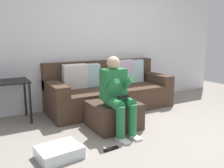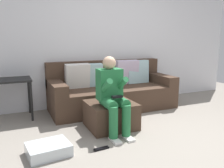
# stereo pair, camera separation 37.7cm
# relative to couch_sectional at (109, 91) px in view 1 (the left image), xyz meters

# --- Properties ---
(ground_plane) EXTENTS (7.69, 7.69, 0.00)m
(ground_plane) POSITION_rel_couch_sectional_xyz_m (0.12, -1.73, -0.33)
(ground_plane) COLOR gray
(wall_back) EXTENTS (5.92, 0.10, 2.41)m
(wall_back) POSITION_rel_couch_sectional_xyz_m (0.12, 0.43, 0.88)
(wall_back) COLOR silver
(wall_back) RESTS_ON ground_plane
(couch_sectional) EXTENTS (2.28, 0.91, 0.88)m
(couch_sectional) POSITION_rel_couch_sectional_xyz_m (0.00, 0.00, 0.00)
(couch_sectional) COLOR #473326
(couch_sectional) RESTS_ON ground_plane
(ottoman) EXTENTS (0.67, 0.62, 0.38)m
(ottoman) POSITION_rel_couch_sectional_xyz_m (-0.41, -0.91, -0.14)
(ottoman) COLOR #473326
(ottoman) RESTS_ON ground_plane
(person_seated) EXTENTS (0.33, 0.62, 1.05)m
(person_seated) POSITION_rel_couch_sectional_xyz_m (-0.47, -1.10, 0.24)
(person_seated) COLOR #26723F
(person_seated) RESTS_ON ground_plane
(storage_bin) EXTENTS (0.50, 0.42, 0.13)m
(storage_bin) POSITION_rel_couch_sectional_xyz_m (-1.39, -1.40, -0.26)
(storage_bin) COLOR silver
(storage_bin) RESTS_ON ground_plane
(side_table) EXTENTS (0.61, 0.50, 0.66)m
(side_table) POSITION_rel_couch_sectional_xyz_m (-1.72, 0.07, 0.23)
(side_table) COLOR black
(side_table) RESTS_ON ground_plane
(remote_near_ottoman) EXTENTS (0.19, 0.06, 0.02)m
(remote_near_ottoman) POSITION_rel_couch_sectional_xyz_m (-0.80, -1.52, -0.32)
(remote_near_ottoman) COLOR black
(remote_near_ottoman) RESTS_ON ground_plane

